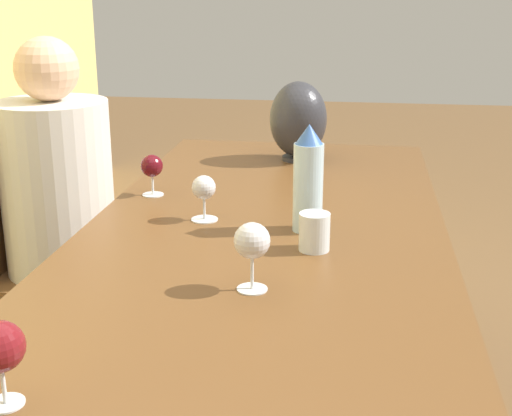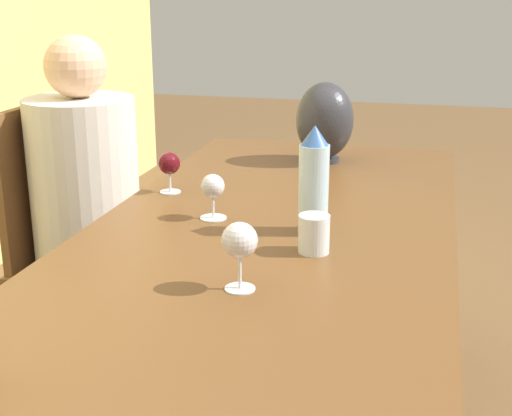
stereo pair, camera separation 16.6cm
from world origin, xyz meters
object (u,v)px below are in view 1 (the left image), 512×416
water_tumbler (314,232)px  wine_glass_0 (252,242)px  person_far (63,212)px  chair_far (41,249)px  water_bottle (308,180)px  wine_glass_2 (152,167)px  wine_glass_3 (204,189)px  vase (298,120)px

water_tumbler → wine_glass_0: 0.28m
wine_glass_0 → person_far: size_ratio=0.12×
chair_far → water_bottle: bearing=-114.9°
wine_glass_2 → water_bottle: bearing=-117.3°
water_tumbler → wine_glass_3: bearing=59.3°
vase → wine_glass_0: (-1.13, -0.01, -0.04)m
water_tumbler → wine_glass_2: 0.63m
person_far → wine_glass_3: bearing=-124.6°
water_tumbler → vase: 0.89m
wine_glass_0 → water_bottle: bearing=-12.3°
wine_glass_3 → person_far: person_far is taller
wine_glass_2 → wine_glass_3: bearing=-135.6°
wine_glass_3 → chair_far: 0.85m
wine_glass_3 → water_tumbler: bearing=-120.7°
chair_far → person_far: person_far is taller
water_tumbler → wine_glass_0: wine_glass_0 is taller
water_tumbler → wine_glass_3: size_ratio=0.74×
water_tumbler → water_bottle: bearing=11.1°
wine_glass_2 → water_tumbler: bearing=-127.3°
wine_glass_2 → wine_glass_0: bearing=-148.1°
water_bottle → wine_glass_3: bearing=81.4°
water_bottle → wine_glass_2: 0.54m
water_bottle → wine_glass_3: size_ratio=2.25×
wine_glass_0 → wine_glass_3: 0.47m
water_tumbler → wine_glass_0: bearing=155.8°
water_bottle → person_far: bearing=62.8°
wine_glass_0 → person_far: (0.82, 0.76, -0.24)m
chair_far → wine_glass_2: bearing=-112.2°
water_bottle → water_tumbler: (-0.14, -0.03, -0.09)m
wine_glass_2 → wine_glass_3: same height
vase → wine_glass_3: (-0.70, 0.19, -0.06)m
wine_glass_2 → chair_far: size_ratio=0.12×
water_bottle → wine_glass_0: 0.39m
water_tumbler → wine_glass_3: (0.18, 0.30, 0.04)m
water_tumbler → chair_far: size_ratio=0.09×
water_bottle → water_tumbler: size_ratio=3.02×
vase → person_far: 0.86m
chair_far → person_far: 0.17m
water_tumbler → wine_glass_3: 0.36m
wine_glass_0 → water_tumbler: bearing=-24.2°
water_tumbler → chair_far: 1.17m
wine_glass_2 → vase: bearing=-37.9°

